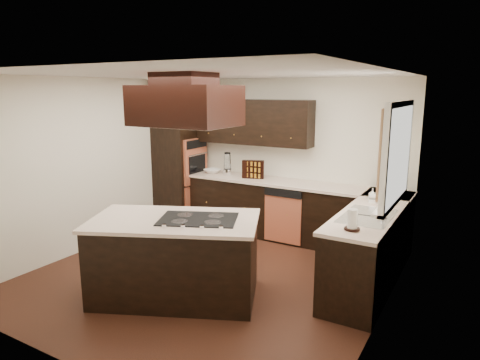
{
  "coord_description": "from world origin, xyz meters",
  "views": [
    {
      "loc": [
        2.89,
        -4.19,
        2.32
      ],
      "look_at": [
        0.1,
        0.6,
        1.15
      ],
      "focal_mm": 32.0,
      "sensor_mm": 36.0,
      "label": 1
    }
  ],
  "objects_px": {
    "range_hood": "(185,106)",
    "spice_rack": "(253,169)",
    "oven_column": "(180,163)",
    "island": "(176,259)"
  },
  "relations": [
    {
      "from": "oven_column",
      "to": "range_hood",
      "type": "relative_size",
      "value": 2.02
    },
    {
      "from": "island",
      "to": "range_hood",
      "type": "bearing_deg",
      "value": 6.61
    },
    {
      "from": "oven_column",
      "to": "range_hood",
      "type": "distance_m",
      "value": 3.13
    },
    {
      "from": "spice_rack",
      "to": "island",
      "type": "bearing_deg",
      "value": -102.9
    },
    {
      "from": "island",
      "to": "spice_rack",
      "type": "xyz_separation_m",
      "value": [
        -0.3,
        2.39,
        0.63
      ]
    },
    {
      "from": "range_hood",
      "to": "spice_rack",
      "type": "distance_m",
      "value": 2.6
    },
    {
      "from": "oven_column",
      "to": "spice_rack",
      "type": "bearing_deg",
      "value": 2.32
    },
    {
      "from": "range_hood",
      "to": "island",
      "type": "bearing_deg",
      "value": -149.08
    },
    {
      "from": "spice_rack",
      "to": "oven_column",
      "type": "bearing_deg",
      "value": 162.26
    },
    {
      "from": "range_hood",
      "to": "spice_rack",
      "type": "xyz_separation_m",
      "value": [
        -0.43,
        2.31,
        -1.09
      ]
    }
  ]
}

